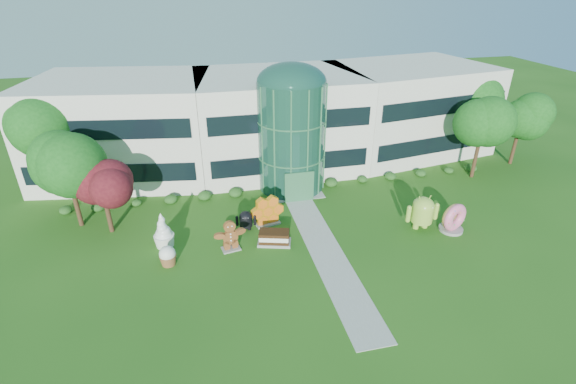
{
  "coord_description": "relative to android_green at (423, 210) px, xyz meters",
  "views": [
    {
      "loc": [
        -8.26,
        -22.44,
        17.79
      ],
      "look_at": [
        -1.69,
        6.0,
        2.6
      ],
      "focal_mm": 26.0,
      "sensor_mm": 36.0,
      "label": 1
    }
  ],
  "objects": [
    {
      "name": "atrium",
      "position": [
        -8.28,
        9.45,
        3.33
      ],
      "size": [
        6.0,
        6.0,
        9.8
      ],
      "primitive_type": "cylinder",
      "color": "#194738",
      "rests_on": "ground"
    },
    {
      "name": "ground",
      "position": [
        -8.28,
        -2.55,
        -1.57
      ],
      "size": [
        140.0,
        140.0,
        0.0
      ],
      "primitive_type": "plane",
      "color": "#215114",
      "rests_on": "ground"
    },
    {
      "name": "froyo",
      "position": [
        -19.65,
        1.97,
        -0.2
      ],
      "size": [
        2.07,
        2.07,
        2.73
      ],
      "primitive_type": null,
      "rotation": [
        0.0,
        0.0,
        0.37
      ],
      "color": "white",
      "rests_on": "ground"
    },
    {
      "name": "android_black",
      "position": [
        -13.49,
        2.8,
        -0.63
      ],
      "size": [
        1.81,
        1.35,
        1.89
      ],
      "primitive_type": null,
      "rotation": [
        0.0,
        0.0,
        -0.15
      ],
      "color": "black",
      "rests_on": "ground"
    },
    {
      "name": "trees_backdrop",
      "position": [
        -8.28,
        10.45,
        2.63
      ],
      "size": [
        52.0,
        8.0,
        8.4
      ],
      "primitive_type": null,
      "color": "#134C14",
      "rests_on": "ground"
    },
    {
      "name": "building",
      "position": [
        -8.28,
        15.45,
        3.08
      ],
      "size": [
        46.0,
        15.0,
        9.3
      ],
      "primitive_type": null,
      "color": "beige",
      "rests_on": "ground"
    },
    {
      "name": "walkway",
      "position": [
        -8.28,
        -0.55,
        -1.55
      ],
      "size": [
        2.4,
        20.0,
        0.04
      ],
      "primitive_type": "cube",
      "color": "#9E9E93",
      "rests_on": "ground"
    },
    {
      "name": "ice_cream_sandwich",
      "position": [
        -11.73,
        0.38,
        -1.03
      ],
      "size": [
        2.68,
        1.85,
        1.09
      ],
      "primitive_type": null,
      "rotation": [
        0.0,
        0.0,
        -0.28
      ],
      "color": "black",
      "rests_on": "ground"
    },
    {
      "name": "gingerbread",
      "position": [
        -14.95,
        0.42,
        -0.36
      ],
      "size": [
        2.76,
        1.47,
        2.42
      ],
      "primitive_type": null,
      "rotation": [
        0.0,
        0.0,
        0.18
      ],
      "color": "brown",
      "rests_on": "ground"
    },
    {
      "name": "honeycomb",
      "position": [
        -11.7,
        3.24,
        -0.45
      ],
      "size": [
        3.01,
        1.61,
        2.24
      ],
      "primitive_type": null,
      "rotation": [
        0.0,
        0.0,
        0.22
      ],
      "color": "orange",
      "rests_on": "ground"
    },
    {
      "name": "cupcake",
      "position": [
        -19.34,
        -0.4,
        -0.84
      ],
      "size": [
        1.39,
        1.39,
        1.45
      ],
      "primitive_type": null,
      "rotation": [
        0.0,
        0.0,
        0.16
      ],
      "color": "white",
      "rests_on": "ground"
    },
    {
      "name": "android_green",
      "position": [
        0.0,
        0.0,
        0.0
      ],
      "size": [
        2.86,
        1.98,
        3.14
      ],
      "primitive_type": null,
      "rotation": [
        0.0,
        0.0,
        -0.05
      ],
      "color": "#92BD3C",
      "rests_on": "ground"
    },
    {
      "name": "tree_red",
      "position": [
        -23.78,
        4.95,
        1.43
      ],
      "size": [
        4.0,
        4.0,
        6.0
      ],
      "primitive_type": null,
      "color": "#3F0C14",
      "rests_on": "ground"
    },
    {
      "name": "donut",
      "position": [
        2.16,
        -0.91,
        -0.37
      ],
      "size": [
        2.53,
        1.77,
        2.4
      ],
      "primitive_type": null,
      "rotation": [
        0.0,
        0.0,
        0.32
      ],
      "color": "#E7579D",
      "rests_on": "ground"
    }
  ]
}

